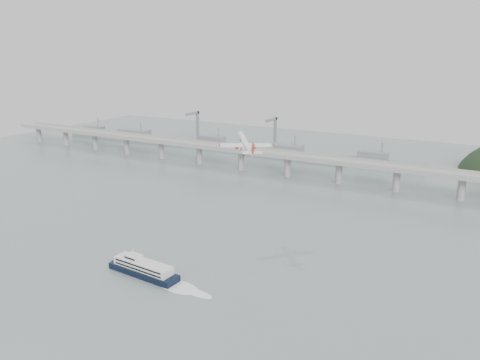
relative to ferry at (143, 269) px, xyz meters
The scene contains 5 objects.
ground 27.43m from the ferry, 54.03° to the left, with size 900.00×900.00×0.00m, color slate.
bridge 222.94m from the ferry, 86.18° to the left, with size 800.00×22.00×23.90m.
distant_fleet 319.14m from the ferry, 115.90° to the left, with size 453.00×60.90×40.00m.
ferry is the anchor object (origin of this frame).
airliner 101.75m from the ferry, 79.25° to the left, with size 30.46×31.93×13.01m.
Camera 1 is at (140.03, -194.84, 116.77)m, focal length 35.00 mm.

